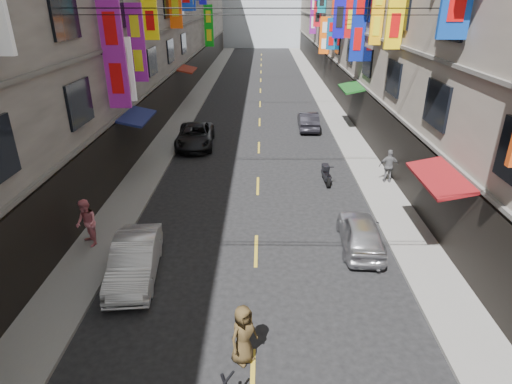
{
  "coord_description": "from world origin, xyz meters",
  "views": [
    {
      "loc": [
        0.2,
        4.46,
        8.56
      ],
      "look_at": [
        0.07,
        13.09,
        4.62
      ],
      "focal_mm": 30.0,
      "sensor_mm": 36.0,
      "label": 1
    }
  ],
  "objects_px": {
    "scooter_far_right": "(326,174)",
    "pedestrian_rfar": "(389,166)",
    "car_right_mid": "(361,233)",
    "pedestrian_lfar": "(86,223)",
    "pedestrian_crossing": "(243,335)",
    "car_right_far": "(308,121)",
    "car_left_mid": "(135,260)",
    "car_left_far": "(195,136)"
  },
  "relations": [
    {
      "from": "scooter_far_right",
      "to": "pedestrian_crossing",
      "type": "relative_size",
      "value": 1.07
    },
    {
      "from": "car_right_far",
      "to": "pedestrian_crossing",
      "type": "xyz_separation_m",
      "value": [
        -3.7,
        -21.4,
        0.22
      ]
    },
    {
      "from": "car_right_far",
      "to": "pedestrian_crossing",
      "type": "height_order",
      "value": "pedestrian_crossing"
    },
    {
      "from": "car_left_mid",
      "to": "car_right_far",
      "type": "xyz_separation_m",
      "value": [
        7.45,
        17.8,
        -0.03
      ]
    },
    {
      "from": "pedestrian_lfar",
      "to": "pedestrian_crossing",
      "type": "xyz_separation_m",
      "value": [
        5.98,
        -5.4,
        -0.19
      ]
    },
    {
      "from": "car_right_mid",
      "to": "car_right_far",
      "type": "distance_m",
      "value": 15.84
    },
    {
      "from": "car_right_mid",
      "to": "pedestrian_lfar",
      "type": "xyz_separation_m",
      "value": [
        -10.1,
        -0.17,
        0.41
      ]
    },
    {
      "from": "car_right_far",
      "to": "pedestrian_crossing",
      "type": "relative_size",
      "value": 2.25
    },
    {
      "from": "car_left_far",
      "to": "scooter_far_right",
      "type": "bearing_deg",
      "value": -41.1
    },
    {
      "from": "car_left_mid",
      "to": "car_left_far",
      "type": "height_order",
      "value": "car_left_far"
    },
    {
      "from": "pedestrian_crossing",
      "to": "pedestrian_rfar",
      "type": "bearing_deg",
      "value": 14.66
    },
    {
      "from": "car_left_far",
      "to": "pedestrian_lfar",
      "type": "xyz_separation_m",
      "value": [
        -2.22,
        -12.11,
        0.36
      ]
    },
    {
      "from": "scooter_far_right",
      "to": "pedestrian_crossing",
      "type": "height_order",
      "value": "pedestrian_crossing"
    },
    {
      "from": "car_left_mid",
      "to": "car_left_far",
      "type": "bearing_deg",
      "value": 83.75
    },
    {
      "from": "scooter_far_right",
      "to": "pedestrian_lfar",
      "type": "xyz_separation_m",
      "value": [
        -9.66,
        -6.37,
        0.59
      ]
    },
    {
      "from": "pedestrian_rfar",
      "to": "car_left_far",
      "type": "bearing_deg",
      "value": -24.9
    },
    {
      "from": "car_left_mid",
      "to": "car_right_mid",
      "type": "height_order",
      "value": "car_left_mid"
    },
    {
      "from": "car_left_mid",
      "to": "pedestrian_rfar",
      "type": "bearing_deg",
      "value": 31.01
    },
    {
      "from": "car_right_far",
      "to": "pedestrian_lfar",
      "type": "height_order",
      "value": "pedestrian_lfar"
    },
    {
      "from": "car_right_mid",
      "to": "pedestrian_crossing",
      "type": "bearing_deg",
      "value": 56.6
    },
    {
      "from": "pedestrian_crossing",
      "to": "pedestrian_lfar",
      "type": "bearing_deg",
      "value": 92.78
    },
    {
      "from": "pedestrian_crossing",
      "to": "car_right_mid",
      "type": "bearing_deg",
      "value": 8.31
    },
    {
      "from": "car_left_far",
      "to": "car_right_far",
      "type": "distance_m",
      "value": 8.41
    },
    {
      "from": "car_left_far",
      "to": "car_right_mid",
      "type": "xyz_separation_m",
      "value": [
        7.88,
        -11.94,
        -0.04
      ]
    },
    {
      "from": "car_right_mid",
      "to": "car_left_mid",
      "type": "bearing_deg",
      "value": 17.14
    },
    {
      "from": "car_right_mid",
      "to": "pedestrian_crossing",
      "type": "height_order",
      "value": "pedestrian_crossing"
    },
    {
      "from": "pedestrian_rfar",
      "to": "pedestrian_lfar",
      "type": "bearing_deg",
      "value": 30.47
    },
    {
      "from": "car_left_far",
      "to": "car_right_far",
      "type": "relative_size",
      "value": 1.27
    },
    {
      "from": "car_left_far",
      "to": "pedestrian_rfar",
      "type": "xyz_separation_m",
      "value": [
        10.49,
        -5.92,
        0.29
      ]
    },
    {
      "from": "car_right_far",
      "to": "pedestrian_rfar",
      "type": "bearing_deg",
      "value": 108.12
    },
    {
      "from": "car_left_far",
      "to": "car_right_mid",
      "type": "bearing_deg",
      "value": -60.02
    },
    {
      "from": "scooter_far_right",
      "to": "pedestrian_lfar",
      "type": "relative_size",
      "value": 0.99
    },
    {
      "from": "scooter_far_right",
      "to": "car_right_far",
      "type": "relative_size",
      "value": 0.48
    },
    {
      "from": "car_right_far",
      "to": "scooter_far_right",
      "type": "bearing_deg",
      "value": 90.79
    },
    {
      "from": "car_left_far",
      "to": "car_right_mid",
      "type": "height_order",
      "value": "car_left_far"
    },
    {
      "from": "scooter_far_right",
      "to": "car_left_mid",
      "type": "bearing_deg",
      "value": 45.8
    },
    {
      "from": "pedestrian_crossing",
      "to": "car_left_far",
      "type": "bearing_deg",
      "value": 56.96
    },
    {
      "from": "pedestrian_crossing",
      "to": "car_right_far",
      "type": "bearing_deg",
      "value": 35.05
    },
    {
      "from": "car_right_mid",
      "to": "pedestrian_lfar",
      "type": "distance_m",
      "value": 10.11
    },
    {
      "from": "car_left_mid",
      "to": "pedestrian_crossing",
      "type": "bearing_deg",
      "value": -50.04
    },
    {
      "from": "scooter_far_right",
      "to": "pedestrian_rfar",
      "type": "bearing_deg",
      "value": 174.68
    },
    {
      "from": "car_right_mid",
      "to": "pedestrian_rfar",
      "type": "height_order",
      "value": "pedestrian_rfar"
    }
  ]
}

